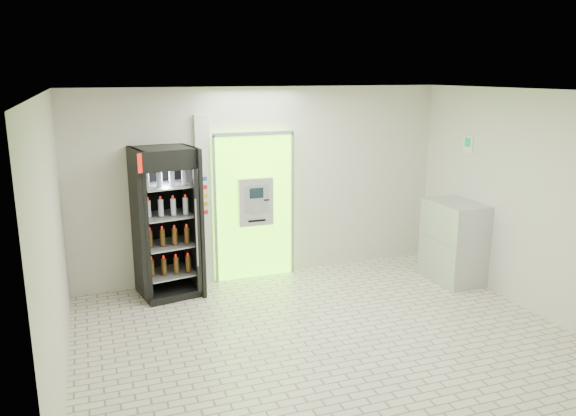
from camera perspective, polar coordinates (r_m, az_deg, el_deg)
name	(u,v)px	position (r m, az deg, el deg)	size (l,w,h in m)	color
ground	(326,338)	(7.15, 3.86, -13.04)	(6.00, 6.00, 0.00)	beige
room_shell	(328,193)	(6.54, 4.11, 1.55)	(6.00, 6.00, 6.00)	beige
atm_assembly	(254,205)	(8.84, -3.49, 0.27)	(1.30, 0.24, 2.33)	#71FE15
pillar	(204,201)	(8.66, -8.52, 0.75)	(0.22, 0.11, 2.60)	silver
beverage_cooler	(167,225)	(8.32, -12.21, -1.72)	(0.95, 0.90, 2.19)	black
steel_cabinet	(454,242)	(9.14, 16.47, -3.31)	(0.66, 0.96, 1.27)	#B0B2B8
exit_sign	(468,144)	(9.21, 17.83, 6.21)	(0.02, 0.22, 0.26)	white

